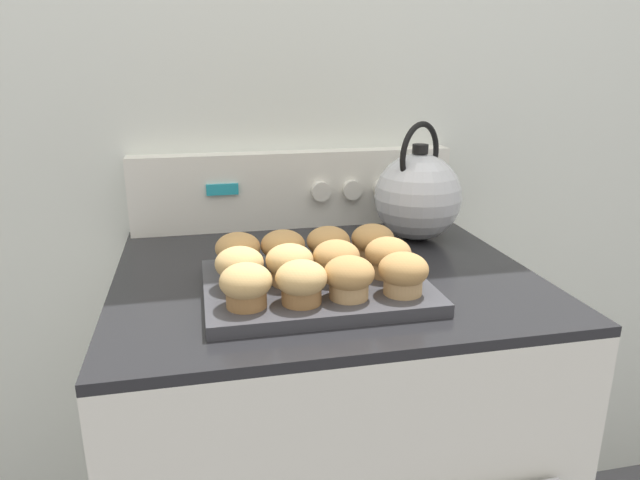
# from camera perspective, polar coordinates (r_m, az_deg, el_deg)

# --- Properties ---
(wall_back) EXTENTS (8.00, 0.05, 2.40)m
(wall_back) POSITION_cam_1_polar(r_m,az_deg,el_deg) (1.42, -3.03, 12.36)
(wall_back) COLOR silver
(wall_back) RESTS_ON ground_plane
(stove_range) EXTENTS (0.79, 0.72, 0.94)m
(stove_range) POSITION_cam_1_polar(r_m,az_deg,el_deg) (1.35, 0.25, -21.88)
(stove_range) COLOR silver
(stove_range) RESTS_ON ground_plane
(control_panel) EXTENTS (0.77, 0.07, 0.18)m
(control_panel) POSITION_cam_1_polar(r_m,az_deg,el_deg) (1.39, -2.44, 5.09)
(control_panel) COLOR silver
(control_panel) RESTS_ON stove_range
(muffin_pan) EXTENTS (0.39, 0.30, 0.02)m
(muffin_pan) POSITION_cam_1_polar(r_m,az_deg,el_deg) (1.00, -0.44, -4.67)
(muffin_pan) COLOR #38383D
(muffin_pan) RESTS_ON stove_range
(muffin_r0_c0) EXTENTS (0.08, 0.08, 0.07)m
(muffin_r0_c0) POSITION_cam_1_polar(r_m,az_deg,el_deg) (0.89, -7.42, -4.50)
(muffin_r0_c0) COLOR olive
(muffin_r0_c0) RESTS_ON muffin_pan
(muffin_r0_c1) EXTENTS (0.08, 0.08, 0.07)m
(muffin_r0_c1) POSITION_cam_1_polar(r_m,az_deg,el_deg) (0.90, -1.88, -4.21)
(muffin_r0_c1) COLOR olive
(muffin_r0_c1) RESTS_ON muffin_pan
(muffin_r0_c2) EXTENTS (0.08, 0.08, 0.07)m
(muffin_r0_c2) POSITION_cam_1_polar(r_m,az_deg,el_deg) (0.92, 3.20, -3.70)
(muffin_r0_c2) COLOR tan
(muffin_r0_c2) RESTS_ON muffin_pan
(muffin_r0_c3) EXTENTS (0.08, 0.08, 0.07)m
(muffin_r0_c3) POSITION_cam_1_polar(r_m,az_deg,el_deg) (0.94, 8.33, -3.30)
(muffin_r0_c3) COLOR tan
(muffin_r0_c3) RESTS_ON muffin_pan
(muffin_r1_c0) EXTENTS (0.08, 0.08, 0.07)m
(muffin_r1_c0) POSITION_cam_1_polar(r_m,az_deg,el_deg) (0.97, -8.05, -2.69)
(muffin_r1_c0) COLOR tan
(muffin_r1_c0) RESTS_ON muffin_pan
(muffin_r1_c1) EXTENTS (0.08, 0.08, 0.07)m
(muffin_r1_c1) POSITION_cam_1_polar(r_m,az_deg,el_deg) (0.98, -3.06, -2.40)
(muffin_r1_c1) COLOR tan
(muffin_r1_c1) RESTS_ON muffin_pan
(muffin_r1_c2) EXTENTS (0.08, 0.08, 0.07)m
(muffin_r1_c2) POSITION_cam_1_polar(r_m,az_deg,el_deg) (1.00, 1.87, -1.96)
(muffin_r1_c2) COLOR tan
(muffin_r1_c2) RESTS_ON muffin_pan
(muffin_r1_c3) EXTENTS (0.08, 0.08, 0.07)m
(muffin_r1_c3) POSITION_cam_1_polar(r_m,az_deg,el_deg) (1.02, 6.81, -1.65)
(muffin_r1_c3) COLOR tan
(muffin_r1_c3) RESTS_ON muffin_pan
(muffin_r2_c0) EXTENTS (0.08, 0.08, 0.07)m
(muffin_r2_c0) POSITION_cam_1_polar(r_m,az_deg,el_deg) (1.05, -8.20, -1.12)
(muffin_r2_c0) COLOR #A37A4C
(muffin_r2_c0) RESTS_ON muffin_pan
(muffin_r2_c1) EXTENTS (0.08, 0.08, 0.07)m
(muffin_r2_c1) POSITION_cam_1_polar(r_m,az_deg,el_deg) (1.06, -3.72, -0.84)
(muffin_r2_c1) COLOR olive
(muffin_r2_c1) RESTS_ON muffin_pan
(muffin_r2_c2) EXTENTS (0.08, 0.08, 0.07)m
(muffin_r2_c2) POSITION_cam_1_polar(r_m,az_deg,el_deg) (1.08, 0.84, -0.45)
(muffin_r2_c2) COLOR tan
(muffin_r2_c2) RESTS_ON muffin_pan
(muffin_r2_c3) EXTENTS (0.08, 0.08, 0.07)m
(muffin_r2_c3) POSITION_cam_1_polar(r_m,az_deg,el_deg) (1.10, 5.29, -0.18)
(muffin_r2_c3) COLOR tan
(muffin_r2_c3) RESTS_ON muffin_pan
(tea_kettle) EXTENTS (0.21, 0.20, 0.27)m
(tea_kettle) POSITION_cam_1_polar(r_m,az_deg,el_deg) (1.30, 9.79, 4.45)
(tea_kettle) COLOR silver
(tea_kettle) RESTS_ON stove_range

